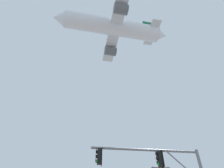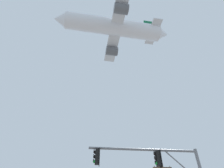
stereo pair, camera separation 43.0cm
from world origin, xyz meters
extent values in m
cylinder|color=slate|center=(2.86, 6.26, 5.97)|extent=(6.84, 0.57, 0.15)
cylinder|color=slate|center=(5.25, 6.40, 4.98)|extent=(2.11, 0.21, 2.05)
cube|color=black|center=(0.00, 6.08, 5.45)|extent=(0.28, 0.34, 0.90)
cylinder|color=black|center=(0.00, 6.08, 5.96)|extent=(0.05, 0.05, 0.12)
cube|color=black|center=(0.14, 6.09, 5.45)|extent=(0.05, 0.46, 1.04)
sphere|color=black|center=(-0.15, 6.07, 5.72)|extent=(0.20, 0.20, 0.20)
cylinder|color=black|center=(-0.21, 6.07, 5.78)|extent=(0.05, 0.21, 0.21)
sphere|color=black|center=(-0.15, 6.07, 5.44)|extent=(0.20, 0.20, 0.20)
cylinder|color=black|center=(-0.21, 6.07, 5.50)|extent=(0.05, 0.21, 0.21)
sphere|color=green|center=(-0.15, 6.07, 5.16)|extent=(0.20, 0.20, 0.20)
cylinder|color=black|center=(-0.21, 6.07, 5.22)|extent=(0.05, 0.21, 0.21)
cube|color=black|center=(3.75, 6.31, 5.45)|extent=(0.28, 0.34, 0.90)
cylinder|color=black|center=(3.75, 6.31, 5.96)|extent=(0.05, 0.05, 0.12)
cube|color=black|center=(3.89, 6.32, 5.45)|extent=(0.05, 0.46, 1.04)
sphere|color=black|center=(3.61, 6.30, 5.72)|extent=(0.20, 0.20, 0.20)
cylinder|color=black|center=(3.54, 6.30, 5.78)|extent=(0.05, 0.21, 0.21)
sphere|color=black|center=(3.61, 6.30, 5.44)|extent=(0.20, 0.20, 0.20)
cylinder|color=black|center=(3.54, 6.30, 5.50)|extent=(0.05, 0.21, 0.21)
sphere|color=green|center=(3.61, 6.30, 5.16)|extent=(0.20, 0.20, 0.20)
cylinder|color=black|center=(3.54, 6.30, 5.22)|extent=(0.05, 0.21, 0.21)
cube|color=brown|center=(7.14, 18.01, 8.34)|extent=(2.20, 0.12, 0.12)
cylinder|color=gray|center=(6.24, 18.01, 8.46)|extent=(0.10, 0.10, 0.18)
cylinder|color=gray|center=(8.04, 18.01, 8.46)|extent=(0.10, 0.10, 0.18)
cylinder|color=white|center=(1.57, 19.47, 38.10)|extent=(20.81, 6.44, 3.64)
cone|color=white|center=(-9.71, 17.89, 38.10)|extent=(2.96, 3.78, 3.46)
cone|color=white|center=(12.73, 21.02, 38.10)|extent=(2.68, 3.38, 3.10)
cube|color=silver|center=(2.13, 19.55, 37.56)|extent=(5.16, 19.52, 0.41)
cylinder|color=#595B60|center=(2.88, 14.18, 36.46)|extent=(2.99, 2.41, 2.05)
cylinder|color=#595B60|center=(1.38, 24.91, 36.46)|extent=(2.99, 2.41, 2.05)
cube|color=#0C5933|center=(10.36, 20.69, 40.15)|extent=(3.20, 0.71, 4.33)
cube|color=silver|center=(10.59, 20.72, 38.44)|extent=(2.97, 7.05, 0.23)
camera|label=1|loc=(0.11, -5.91, 1.32)|focal=31.65mm
camera|label=2|loc=(0.54, -5.93, 1.32)|focal=31.65mm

